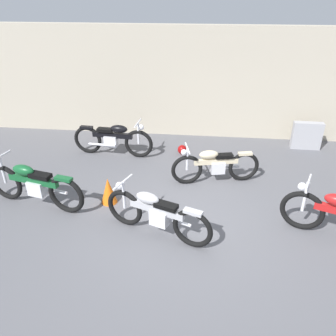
# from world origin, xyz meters

# --- Properties ---
(ground_plane) EXTENTS (40.00, 40.00, 0.00)m
(ground_plane) POSITION_xyz_m (0.00, 0.00, 0.00)
(ground_plane) COLOR #56565B
(building_wall) EXTENTS (18.00, 0.30, 3.03)m
(building_wall) POSITION_xyz_m (0.00, 4.27, 1.52)
(building_wall) COLOR #B2A893
(building_wall) RESTS_ON ground_plane
(stone_marker) EXTENTS (0.77, 0.22, 0.74)m
(stone_marker) POSITION_xyz_m (2.96, 3.55, 0.37)
(stone_marker) COLOR #9E9EA3
(stone_marker) RESTS_ON ground_plane
(helmet) EXTENTS (0.24, 0.24, 0.24)m
(helmet) POSITION_xyz_m (-0.32, 2.84, 0.12)
(helmet) COLOR maroon
(helmet) RESTS_ON ground_plane
(traffic_cone) EXTENTS (0.32, 0.32, 0.55)m
(traffic_cone) POSITION_xyz_m (-1.62, 0.41, 0.28)
(traffic_cone) COLOR orange
(traffic_cone) RESTS_ON ground_plane
(motorcycle_cream) EXTENTS (1.94, 0.68, 0.88)m
(motorcycle_cream) POSITION_xyz_m (0.50, 1.47, 0.43)
(motorcycle_cream) COLOR black
(motorcycle_cream) RESTS_ON ground_plane
(motorcycle_black) EXTENTS (2.11, 0.59, 0.94)m
(motorcycle_black) POSITION_xyz_m (-2.07, 2.58, 0.45)
(motorcycle_black) COLOR black
(motorcycle_black) RESTS_ON ground_plane
(motorcycle_green) EXTENTS (2.16, 0.74, 0.98)m
(motorcycle_green) POSITION_xyz_m (-3.04, 0.17, 0.47)
(motorcycle_green) COLOR black
(motorcycle_green) RESTS_ON ground_plane
(motorcycle_silver) EXTENTS (1.94, 0.91, 0.92)m
(motorcycle_silver) POSITION_xyz_m (-0.53, -0.47, 0.44)
(motorcycle_silver) COLOR black
(motorcycle_silver) RESTS_ON ground_plane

